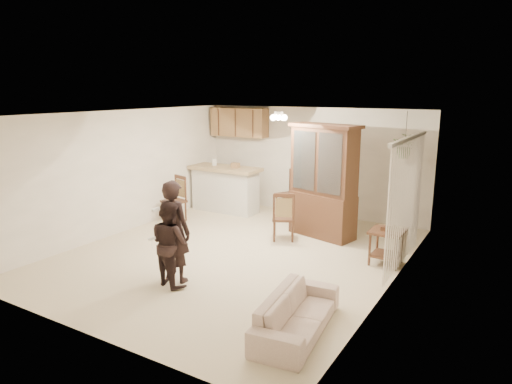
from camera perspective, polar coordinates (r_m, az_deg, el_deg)
The scene contains 23 objects.
floor at distance 8.32m, azimuth -2.49°, elevation -7.69°, with size 6.50×6.50×0.00m, color beige.
ceiling at distance 7.81m, azimuth -2.67°, elevation 9.76°, with size 5.50×6.50×0.02m, color silver.
wall_back at distance 10.79m, azimuth 6.97°, elevation 3.83°, with size 5.50×0.02×2.50m, color white.
wall_front at distance 5.64m, azimuth -21.11°, elevation -5.18°, with size 5.50×0.02×2.50m, color white.
wall_left at distance 9.74m, azimuth -16.24°, elevation 2.45°, with size 0.02×6.50×2.50m, color white.
wall_right at distance 6.89m, azimuth 16.91°, elevation -1.71°, with size 0.02×6.50×2.50m, color white.
breakfast_bar at distance 11.05m, azimuth -3.86°, elevation 0.14°, with size 1.60×0.55×1.00m, color silver.
bar_top at distance 10.94m, azimuth -3.90°, elevation 2.95°, with size 1.75×0.70×0.08m, color tan.
upper_cabinets at distance 11.44m, azimuth -2.11°, elevation 8.70°, with size 1.50×0.34×0.70m, color #8A5E3C.
vertical_blinds at distance 7.79m, azimuth 18.18°, elevation -1.30°, with size 0.06×2.30×2.10m, color silver, non-canonical shape.
ceiling_fixture at distance 8.74m, azimuth 2.84°, elevation 9.42°, with size 0.36×0.36×0.20m, color #FFE4BF, non-canonical shape.
hanging_plant at distance 9.19m, azimuth 18.13°, elevation 5.52°, with size 0.43×0.37×0.48m, color #2E5522.
plant_cord at distance 9.16m, azimuth 18.27°, elevation 7.54°, with size 0.01×0.01×0.65m, color black.
sofa at distance 5.70m, azimuth 5.17°, elevation -13.74°, with size 1.87×0.73×0.73m, color #EEDFC4.
adult at distance 7.04m, azimuth -10.25°, elevation -4.01°, with size 0.66×0.43×1.80m, color black.
child at distance 6.96m, azimuth -10.72°, elevation -6.16°, with size 0.66×0.51×1.35m, color black.
china_hutch at distance 9.10m, azimuth 8.43°, elevation 1.24°, with size 1.52×0.88×2.25m.
side_table at distance 8.06m, azimuth 15.96°, elevation -6.57°, with size 0.54×0.54×0.66m.
chair_bar at distance 10.42m, azimuth -10.20°, elevation -2.02°, with size 0.55×0.55×1.01m.
chair_hutch_left at distance 10.84m, azimuth 3.96°, elevation -1.21°, with size 0.63×0.63×1.05m.
chair_hutch_right at distance 9.01m, azimuth 3.45°, elevation -4.25°, with size 0.58×0.58×0.97m.
controller_adult at distance 6.69m, azimuth -12.42°, elevation -2.18°, with size 0.04×0.14×0.04m, color white.
controller_child at distance 6.77m, azimuth -12.91°, elevation -5.70°, with size 0.03×0.11×0.03m, color white.
Camera 1 is at (4.30, -6.51, 2.90)m, focal length 32.00 mm.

